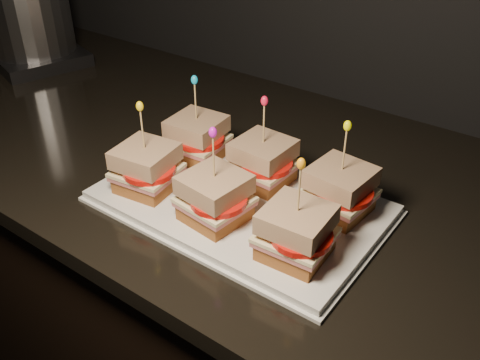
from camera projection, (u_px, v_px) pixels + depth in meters
The scene contains 46 objects.
granite_slab at pixel (318, 197), 0.96m from camera, with size 2.42×0.75×0.03m, color black.
platter at pixel (240, 203), 0.90m from camera, with size 0.46×0.28×0.02m, color white.
platter_rim at pixel (240, 206), 0.90m from camera, with size 0.47×0.30×0.01m, color white.
sandwich_0_bread_bot at pixel (198, 150), 1.00m from camera, with size 0.09×0.09×0.02m, color brown.
sandwich_0_ham at pixel (197, 143), 0.99m from camera, with size 0.10×0.09×0.01m, color #CB6365.
sandwich_0_cheese at pixel (197, 140), 0.99m from camera, with size 0.10×0.10×0.01m, color #FEEDAD.
sandwich_0_tomato at pixel (200, 139), 0.97m from camera, with size 0.09×0.09×0.01m, color red.
sandwich_0_bread_top at pixel (197, 126), 0.97m from camera, with size 0.09×0.09×0.03m, color brown.
sandwich_0_pick at pixel (196, 104), 0.95m from camera, with size 0.00×0.00×0.09m, color tan.
sandwich_0_frill at pixel (194, 80), 0.92m from camera, with size 0.01×0.01×0.02m, color #109DC6.
sandwich_1_bread_bot at pixel (262, 175), 0.93m from camera, with size 0.09×0.09×0.02m, color brown.
sandwich_1_ham at pixel (263, 167), 0.92m from camera, with size 0.10×0.09×0.01m, color #CB6365.
sandwich_1_cheese at pixel (263, 164), 0.92m from camera, with size 0.10×0.10×0.01m, color #FEEDAD.
sandwich_1_tomato at pixel (267, 164), 0.90m from camera, with size 0.09×0.09×0.01m, color red.
sandwich_1_bread_top at pixel (263, 150), 0.90m from camera, with size 0.09×0.09×0.03m, color brown.
sandwich_1_pick at pixel (264, 126), 0.88m from camera, with size 0.00×0.00×0.09m, color tan.
sandwich_1_frill at pixel (264, 101), 0.85m from camera, with size 0.01×0.01×0.02m, color red.
sandwich_2_bread_bot at pixel (338, 204), 0.86m from camera, with size 0.09×0.09×0.02m, color brown.
sandwich_2_ham at pixel (339, 196), 0.85m from camera, with size 0.10×0.09×0.01m, color #CB6365.
sandwich_2_cheese at pixel (339, 192), 0.84m from camera, with size 0.10×0.10×0.01m, color #FEEDAD.
sandwich_2_tomato at pixel (345, 193), 0.83m from camera, with size 0.09×0.09×0.01m, color red.
sandwich_2_bread_top at pixel (341, 178), 0.83m from camera, with size 0.09×0.09×0.03m, color brown.
sandwich_2_pick at pixel (344, 152), 0.80m from camera, with size 0.00×0.00×0.09m, color tan.
sandwich_2_frill at pixel (347, 126), 0.78m from camera, with size 0.01×0.01×0.02m, color #F6F204.
sandwich_3_bread_bot at pixel (148, 182), 0.91m from camera, with size 0.09×0.09×0.02m, color brown.
sandwich_3_ham at pixel (147, 174), 0.90m from camera, with size 0.10×0.09×0.01m, color #CB6365.
sandwich_3_cheese at pixel (147, 170), 0.90m from camera, with size 0.10×0.10×0.01m, color #FEEDAD.
sandwich_3_tomato at pixel (149, 170), 0.89m from camera, with size 0.09×0.09×0.01m, color red.
sandwich_3_bread_top at pixel (145, 156), 0.88m from camera, with size 0.09×0.09×0.03m, color brown.
sandwich_3_pick at pixel (143, 132), 0.86m from camera, with size 0.00×0.00×0.09m, color tan.
sandwich_3_frill at pixel (140, 106), 0.84m from camera, with size 0.01×0.01×0.02m, color yellow.
sandwich_4_bread_bot at pixel (215, 212), 0.84m from camera, with size 0.09×0.09×0.02m, color brown.
sandwich_4_ham at pixel (215, 203), 0.83m from camera, with size 0.10×0.09×0.01m, color #CB6365.
sandwich_4_cheese at pixel (215, 200), 0.83m from camera, with size 0.10×0.10×0.01m, color #FEEDAD.
sandwich_4_tomato at pixel (218, 200), 0.81m from camera, with size 0.09×0.09×0.01m, color red.
sandwich_4_bread_top at pixel (214, 185), 0.81m from camera, with size 0.09×0.09×0.03m, color brown.
sandwich_4_pick at pixel (214, 159), 0.79m from camera, with size 0.00×0.00×0.09m, color tan.
sandwich_4_frill at pixel (213, 132), 0.76m from camera, with size 0.01×0.01×0.02m, color #CF13C7.
sandwich_5_bread_bot at pixel (295, 247), 0.77m from camera, with size 0.09×0.09×0.02m, color brown.
sandwich_5_ham at pixel (296, 239), 0.76m from camera, with size 0.10×0.09×0.01m, color #CB6365.
sandwich_5_cheese at pixel (296, 235), 0.75m from camera, with size 0.10×0.10×0.01m, color #FEEDAD.
sandwich_5_tomato at pixel (301, 236), 0.74m from camera, with size 0.09×0.09×0.01m, color red.
sandwich_5_bread_top at pixel (297, 219), 0.74m from camera, with size 0.09×0.09×0.03m, color brown.
sandwich_5_pick at pixel (299, 192), 0.71m from camera, with size 0.00×0.00×0.09m, color tan.
sandwich_5_frill at pixel (301, 164), 0.69m from camera, with size 0.01×0.01×0.02m, color orange.
appliance_base at pixel (36, 55), 1.47m from camera, with size 0.27×0.22×0.03m, color #262628.
Camera 1 is at (-0.21, 0.92, 1.43)m, focal length 40.00 mm.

